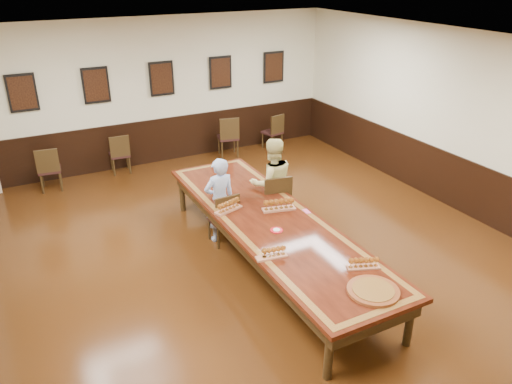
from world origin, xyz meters
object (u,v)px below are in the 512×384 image
spare_chair_b (119,153)px  conference_table (272,228)px  chair_man (223,217)px  spare_chair_d (272,131)px  chair_woman (274,201)px  person_woman (272,183)px  person_man (220,200)px  spare_chair_a (49,168)px  carved_platter (373,291)px  spare_chair_c (228,136)px

spare_chair_b → conference_table: spare_chair_b is taller
spare_chair_b → chair_man: bearing=105.9°
spare_chair_d → chair_woman: bearing=48.1°
spare_chair_b → person_woman: size_ratio=0.55×
person_man → conference_table: (0.38, -1.04, -0.11)m
spare_chair_d → conference_table: (-2.57, -4.55, 0.17)m
spare_chair_d → person_man: size_ratio=0.61×
chair_woman → person_woman: 0.31m
spare_chair_a → spare_chair_d: bearing=-172.0°
spare_chair_a → person_woman: bearing=140.7°
person_man → carved_platter: size_ratio=2.33×
spare_chair_a → carved_platter: 7.12m
spare_chair_a → carved_platter: spare_chair_a is taller
chair_man → spare_chair_b: (-0.76, 3.78, -0.01)m
spare_chair_c → spare_chair_a: bearing=14.1°
person_woman → chair_man: bearing=18.3°
spare_chair_d → carved_platter: size_ratio=1.42×
chair_man → spare_chair_a: size_ratio=0.98×
spare_chair_c → spare_chair_d: 1.18m
chair_woman → spare_chair_d: size_ratio=1.16×
spare_chair_d → person_man: (-2.95, -3.51, 0.28)m
spare_chair_b → person_man: bearing=106.1°
spare_chair_d → carved_platter: (-2.40, -6.64, 0.34)m
chair_woman → spare_chair_c: 3.67m
chair_man → person_woman: person_woman is taller
spare_chair_d → carved_platter: bearing=57.2°
conference_table → spare_chair_b: bearing=103.5°
spare_chair_d → spare_chair_c: bearing=-14.3°
spare_chair_d → conference_table: 5.23m
spare_chair_c → conference_table: spare_chair_c is taller
spare_chair_d → chair_man: bearing=37.8°
spare_chair_b → spare_chair_d: (3.70, -0.17, -0.00)m
chair_man → person_woman: (0.99, 0.15, 0.34)m
spare_chair_b → carved_platter: size_ratio=1.43×
person_woman → conference_table: person_woman is taller
spare_chair_c → person_man: bearing=76.0°
chair_man → spare_chair_c: bearing=-118.0°
spare_chair_a → carved_platter: size_ratio=1.49×
spare_chair_c → spare_chair_b: bearing=9.2°
person_woman → carved_platter: size_ratio=2.58×
person_man → carved_platter: bearing=97.8°
chair_woman → conference_table: 1.16m
chair_man → spare_chair_d: chair_man is taller
chair_man → carved_platter: chair_man is taller
spare_chair_b → conference_table: (1.14, -4.72, 0.17)m
spare_chair_a → spare_chair_c: bearing=-171.4°
spare_chair_d → person_man: bearing=37.0°
person_man → spare_chair_d: bearing=-132.2°
spare_chair_a → person_woman: size_ratio=0.58×
conference_table → carved_platter: 2.10m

